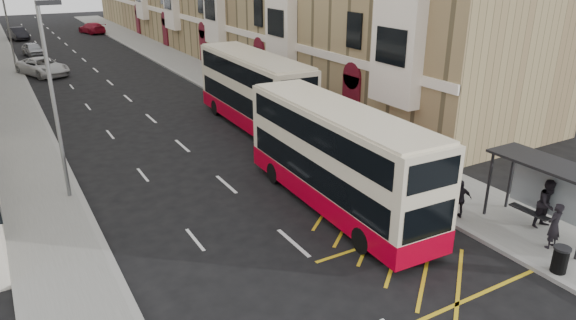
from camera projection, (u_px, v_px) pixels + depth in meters
ground at (361, 302)px, 15.33m from camera, size 200.00×200.00×0.00m
pavement_right at (218, 80)px, 43.20m from camera, size 4.00×120.00×0.15m
pavement_left at (13, 105)px, 35.96m from camera, size 3.00×120.00×0.15m
kerb_right at (195, 83)px, 42.27m from camera, size 0.25×120.00×0.15m
kerb_left at (36, 102)px, 36.66m from camera, size 0.25×120.00×0.15m
road_markings at (86, 61)px, 51.57m from camera, size 10.00×110.00×0.01m
bus_shelter at (560, 185)px, 18.13m from camera, size 1.65×4.25×2.70m
guard_railing at (395, 172)px, 22.57m from camera, size 0.06×6.56×1.01m
street_lamp_near at (54, 93)px, 20.34m from camera, size 0.93×0.18×8.00m
street_lamp_far at (8, 20)px, 44.50m from camera, size 0.93×0.18×8.00m
double_decker_front at (337, 158)px, 20.44m from camera, size 2.81×10.76×4.26m
double_decker_rear at (254, 91)px, 30.58m from camera, size 2.87×11.15×4.42m
litter_bin at (560, 259)px, 16.41m from camera, size 0.54×0.54×0.90m
pedestrian_near at (554, 226)px, 17.68m from camera, size 0.62×0.41×1.69m
pedestrian_mid at (548, 204)px, 19.05m from camera, size 0.99×0.81×1.90m
pedestrian_far at (460, 199)px, 19.80m from camera, size 0.99×0.76×1.57m
white_van at (43, 67)px, 45.02m from camera, size 4.46×6.16×1.56m
car_silver at (33, 49)px, 54.29m from camera, size 2.24×4.29×1.39m
car_dark at (18, 34)px, 65.23m from camera, size 2.45×4.86×1.53m
car_red at (92, 28)px, 70.80m from camera, size 3.31×5.49×1.49m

